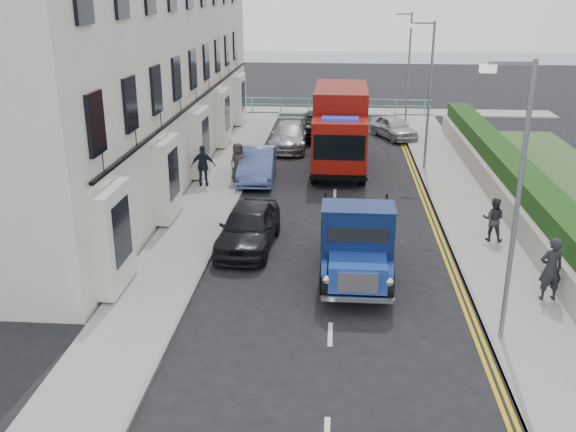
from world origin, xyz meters
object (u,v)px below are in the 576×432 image
at_px(parked_car_front, 248,227).
at_px(pedestrian_east_near, 551,269).
at_px(lamp_far, 407,64).
at_px(bedford_lorry, 357,249).
at_px(lamp_mid, 427,88).
at_px(red_lorry, 340,126).
at_px(lamp_near, 514,191).

relative_size(parked_car_front, pedestrian_east_near, 2.36).
distance_m(lamp_far, bedford_lorry, 23.38).
height_order(lamp_mid, bedford_lorry, lamp_mid).
bearing_deg(lamp_mid, pedestrian_east_near, -82.11).
xyz_separation_m(lamp_mid, pedestrian_east_near, (1.91, -13.76, -2.95)).
distance_m(bedford_lorry, pedestrian_east_near, 5.44).
height_order(red_lorry, parked_car_front, red_lorry).
xyz_separation_m(bedford_lorry, pedestrian_east_near, (5.37, -0.82, -0.10)).
height_order(lamp_near, pedestrian_east_near, lamp_near).
relative_size(red_lorry, parked_car_front, 1.68).
distance_m(lamp_mid, pedestrian_east_near, 14.20).
bearing_deg(lamp_near, parked_car_front, 141.22).
distance_m(lamp_near, parked_car_front, 9.64).
distance_m(lamp_far, red_lorry, 10.64).
relative_size(lamp_near, red_lorry, 0.95).
height_order(lamp_near, lamp_far, same).
distance_m(red_lorry, parked_car_front, 11.16).
relative_size(lamp_near, pedestrian_east_near, 3.76).
height_order(lamp_mid, pedestrian_east_near, lamp_mid).
distance_m(lamp_mid, lamp_far, 10.00).
bearing_deg(red_lorry, lamp_mid, -4.36).
xyz_separation_m(lamp_far, pedestrian_east_near, (1.91, -23.76, -2.95)).
xyz_separation_m(red_lorry, parked_car_front, (-3.07, -10.65, -1.30)).
bearing_deg(lamp_mid, lamp_near, -90.00).
bearing_deg(red_lorry, pedestrian_east_near, -66.80).
distance_m(bedford_lorry, parked_car_front, 4.48).
bearing_deg(lamp_far, bedford_lorry, -98.59).
height_order(lamp_mid, lamp_far, same).
bearing_deg(lamp_mid, bedford_lorry, -104.99).
bearing_deg(lamp_near, pedestrian_east_near, 49.57).
xyz_separation_m(lamp_near, pedestrian_east_near, (1.91, 2.24, -2.95)).
bearing_deg(parked_car_front, lamp_mid, 59.21).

